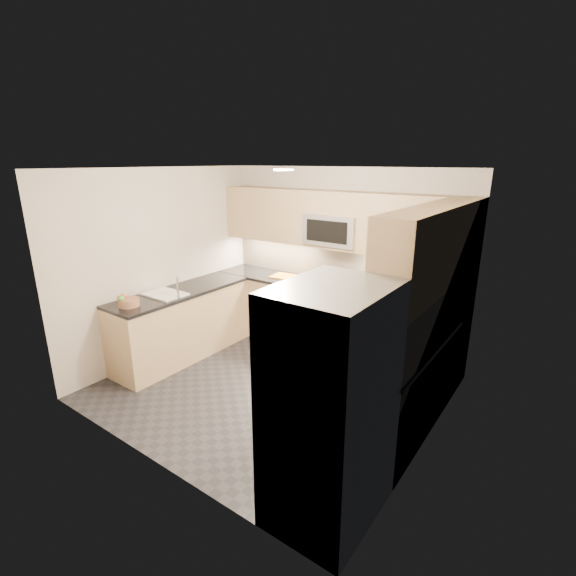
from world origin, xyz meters
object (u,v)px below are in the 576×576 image
(refrigerator, at_px, (330,407))
(cutting_board, at_px, (287,277))
(microwave, at_px, (334,230))
(gas_range, at_px, (327,320))
(utensil_bowl, at_px, (450,308))
(fruit_basket, at_px, (129,302))

(refrigerator, bearing_deg, cutting_board, 131.22)
(microwave, relative_size, refrigerator, 0.42)
(gas_range, distance_m, utensil_bowl, 1.73)
(refrigerator, distance_m, fruit_basket, 2.97)
(cutting_board, distance_m, fruit_basket, 2.24)
(gas_range, xyz_separation_m, fruit_basket, (-1.49, -2.04, 0.53))
(refrigerator, xyz_separation_m, fruit_basket, (-2.94, 0.38, 0.08))
(gas_range, height_order, cutting_board, cutting_board)
(microwave, xyz_separation_m, cutting_board, (-0.73, -0.06, -0.75))
(utensil_bowl, distance_m, fruit_basket, 3.67)
(gas_range, bearing_deg, cutting_board, 175.17)
(microwave, bearing_deg, refrigerator, -60.38)
(utensil_bowl, relative_size, cutting_board, 0.55)
(microwave, distance_m, utensil_bowl, 1.79)
(gas_range, xyz_separation_m, refrigerator, (1.45, -2.43, 0.45))
(cutting_board, bearing_deg, gas_range, -4.83)
(fruit_basket, bearing_deg, microwave, 55.43)
(utensil_bowl, height_order, cutting_board, utensil_bowl)
(gas_range, distance_m, microwave, 1.25)
(microwave, distance_m, fruit_basket, 2.73)
(refrigerator, bearing_deg, microwave, 119.62)
(cutting_board, xyz_separation_m, fruit_basket, (-0.77, -2.11, 0.04))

